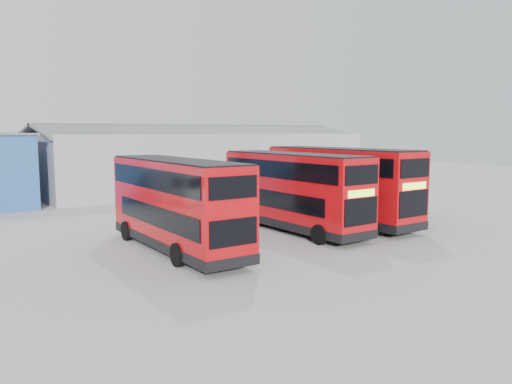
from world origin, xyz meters
name	(u,v)px	position (x,y,z in m)	size (l,w,h in m)	color
ground_plane	(263,229)	(0.00, 0.00, 0.00)	(120.00, 120.00, 0.00)	#969691
maintenance_shed	(203,159)	(8.00, 20.00, 2.60)	(30.50, 12.00, 5.89)	#969BA4
double_decker_left	(176,206)	(-5.96, -1.60, 2.01)	(2.70, 9.62, 4.03)	#AF0A0E
double_decker_centre	(293,192)	(1.10, -1.14, 2.04)	(2.65, 9.76, 4.10)	#AF0A0E
double_decker_right	(340,186)	(4.60, -1.11, 2.14)	(2.71, 10.21, 4.30)	#AF0A0E
single_decker_blue	(348,186)	(9.23, 2.57, 1.52)	(4.65, 11.55, 3.06)	#0D113B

